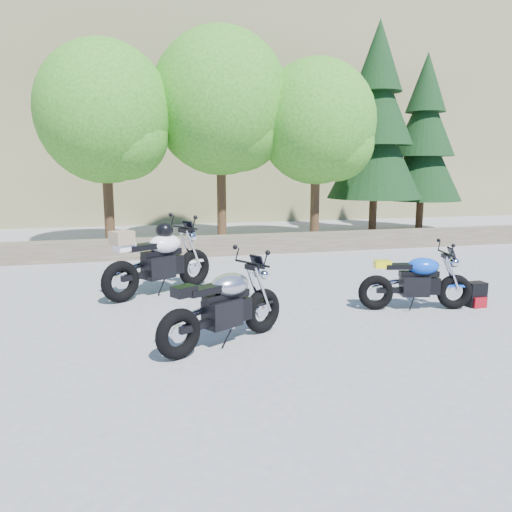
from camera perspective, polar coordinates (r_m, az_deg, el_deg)
The scene contains 12 objects.
ground at distance 8.04m, azimuth 0.38°, elevation -6.55°, with size 90.00×90.00×0.00m, color gray.
stone_wall at distance 13.26m, azimuth -5.66°, elevation 1.15°, with size 22.00×0.55×0.50m, color brown.
hillside at distance 36.17m, azimuth -6.63°, elevation 18.32°, with size 80.00×30.00×15.00m, color olive.
tree_decid_left at distance 14.65m, azimuth -16.54°, elevation 14.92°, with size 3.67×3.67×5.62m.
tree_decid_mid at distance 15.36m, azimuth -3.63°, elevation 16.58°, with size 4.08×4.08×6.24m.
tree_decid_right at distance 15.51m, azimuth 7.38°, elevation 14.45°, with size 3.54×3.54×5.41m.
conifer_near at distance 17.70m, azimuth 13.60°, elevation 14.30°, with size 3.17×3.17×7.06m.
conifer_far at distance 19.30m, azimuth 18.62°, elevation 12.47°, with size 2.82×2.82×6.27m.
silver_bike at distance 6.55m, azimuth -3.66°, elevation -5.88°, with size 1.87×1.16×1.04m.
white_bike at distance 9.28m, azimuth -11.06°, elevation -0.37°, with size 2.10×1.45×1.32m.
blue_bike at distance 8.56m, azimuth 17.87°, elevation -2.84°, with size 1.87×0.67×0.95m.
backpack at distance 9.16m, azimuth 23.83°, elevation -4.07°, with size 0.31×0.26×0.41m.
Camera 1 is at (-1.96, -7.45, 2.31)m, focal length 35.00 mm.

